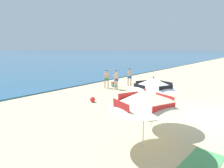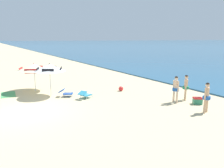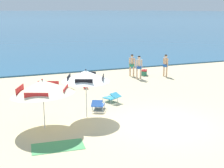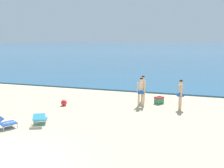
{
  "view_description": "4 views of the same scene",
  "coord_description": "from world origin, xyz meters",
  "px_view_note": "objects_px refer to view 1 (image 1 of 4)",
  "views": [
    {
      "loc": [
        -10.27,
        -1.64,
        3.29
      ],
      "look_at": [
        0.28,
        6.54,
        0.92
      ],
      "focal_mm": 31.35,
      "sensor_mm": 36.0,
      "label": 1
    },
    {
      "loc": [
        11.34,
        -1.62,
        3.73
      ],
      "look_at": [
        -0.24,
        5.18,
        0.91
      ],
      "focal_mm": 34.64,
      "sensor_mm": 36.0,
      "label": 2
    },
    {
      "loc": [
        -6.13,
        -10.12,
        4.66
      ],
      "look_at": [
        -0.66,
        4.47,
        0.73
      ],
      "focal_mm": 47.94,
      "sensor_mm": 36.0,
      "label": 3
    },
    {
      "loc": [
        5.05,
        -4.9,
        3.51
      ],
      "look_at": [
        1.48,
        6.06,
        1.49
      ],
      "focal_mm": 38.83,
      "sensor_mm": 36.0,
      "label": 4
    }
  ],
  "objects_px": {
    "lounge_chair_under_umbrella": "(145,112)",
    "person_standing_near_shore": "(116,78)",
    "lounge_chair_beside_umbrella": "(139,104)",
    "person_standing_beside": "(130,76)",
    "beach_ball": "(93,99)",
    "cooler_box": "(114,84)",
    "beach_umbrella_striped_main": "(153,83)",
    "beach_umbrella_striped_second": "(144,99)",
    "person_wading_in": "(106,78)",
    "beach_towel": "(201,163)"
  },
  "relations": [
    {
      "from": "beach_umbrella_striped_second",
      "to": "person_wading_in",
      "type": "distance_m",
      "value": 10.44
    },
    {
      "from": "lounge_chair_beside_umbrella",
      "to": "cooler_box",
      "type": "relative_size",
      "value": 1.68
    },
    {
      "from": "person_wading_in",
      "to": "beach_ball",
      "type": "height_order",
      "value": "person_wading_in"
    },
    {
      "from": "person_standing_near_shore",
      "to": "cooler_box",
      "type": "relative_size",
      "value": 2.64
    },
    {
      "from": "lounge_chair_under_umbrella",
      "to": "person_standing_near_shore",
      "type": "relative_size",
      "value": 0.64
    },
    {
      "from": "beach_umbrella_striped_second",
      "to": "person_standing_beside",
      "type": "distance_m",
      "value": 11.46
    },
    {
      "from": "person_wading_in",
      "to": "person_standing_near_shore",
      "type": "bearing_deg",
      "value": -84.84
    },
    {
      "from": "beach_umbrella_striped_main",
      "to": "person_standing_beside",
      "type": "distance_m",
      "value": 9.57
    },
    {
      "from": "beach_umbrella_striped_second",
      "to": "beach_ball",
      "type": "relative_size",
      "value": 10.56
    },
    {
      "from": "lounge_chair_under_umbrella",
      "to": "lounge_chair_beside_umbrella",
      "type": "distance_m",
      "value": 1.4
    },
    {
      "from": "beach_umbrella_striped_main",
      "to": "beach_umbrella_striped_second",
      "type": "distance_m",
      "value": 2.02
    },
    {
      "from": "lounge_chair_beside_umbrella",
      "to": "person_standing_near_shore",
      "type": "xyz_separation_m",
      "value": [
        3.55,
        4.26,
        0.65
      ]
    },
    {
      "from": "person_standing_near_shore",
      "to": "beach_ball",
      "type": "height_order",
      "value": "person_standing_near_shore"
    },
    {
      "from": "cooler_box",
      "to": "beach_umbrella_striped_main",
      "type": "bearing_deg",
      "value": -132.39
    },
    {
      "from": "beach_umbrella_striped_main",
      "to": "beach_umbrella_striped_second",
      "type": "bearing_deg",
      "value": -162.12
    },
    {
      "from": "lounge_chair_beside_umbrella",
      "to": "beach_ball",
      "type": "height_order",
      "value": "lounge_chair_beside_umbrella"
    },
    {
      "from": "lounge_chair_beside_umbrella",
      "to": "person_standing_near_shore",
      "type": "bearing_deg",
      "value": 50.26
    },
    {
      "from": "person_standing_near_shore",
      "to": "beach_umbrella_striped_main",
      "type": "bearing_deg",
      "value": -132.1
    },
    {
      "from": "beach_umbrella_striped_second",
      "to": "person_wading_in",
      "type": "bearing_deg",
      "value": 46.23
    },
    {
      "from": "cooler_box",
      "to": "beach_ball",
      "type": "distance_m",
      "value": 5.4
    },
    {
      "from": "lounge_chair_under_umbrella",
      "to": "beach_towel",
      "type": "bearing_deg",
      "value": -127.87
    },
    {
      "from": "person_standing_beside",
      "to": "beach_ball",
      "type": "xyz_separation_m",
      "value": [
        -6.17,
        -1.21,
        -0.75
      ]
    },
    {
      "from": "beach_umbrella_striped_main",
      "to": "lounge_chair_under_umbrella",
      "type": "height_order",
      "value": "beach_umbrella_striped_main"
    },
    {
      "from": "lounge_chair_beside_umbrella",
      "to": "beach_umbrella_striped_main",
      "type": "bearing_deg",
      "value": -137.37
    },
    {
      "from": "person_standing_beside",
      "to": "cooler_box",
      "type": "bearing_deg",
      "value": 143.24
    },
    {
      "from": "lounge_chair_under_umbrella",
      "to": "beach_towel",
      "type": "xyz_separation_m",
      "value": [
        -2.51,
        -3.23,
        -0.27
      ]
    },
    {
      "from": "person_standing_near_shore",
      "to": "person_wading_in",
      "type": "height_order",
      "value": "person_standing_near_shore"
    },
    {
      "from": "beach_umbrella_striped_second",
      "to": "person_standing_beside",
      "type": "height_order",
      "value": "beach_umbrella_striped_second"
    },
    {
      "from": "lounge_chair_under_umbrella",
      "to": "beach_ball",
      "type": "xyz_separation_m",
      "value": [
        0.5,
        3.98,
        -0.1
      ]
    },
    {
      "from": "lounge_chair_under_umbrella",
      "to": "person_standing_near_shore",
      "type": "distance_m",
      "value": 6.96
    },
    {
      "from": "lounge_chair_under_umbrella",
      "to": "person_standing_near_shore",
      "type": "bearing_deg",
      "value": 48.38
    },
    {
      "from": "lounge_chair_beside_umbrella",
      "to": "person_wading_in",
      "type": "xyz_separation_m",
      "value": [
        3.46,
        5.22,
        0.63
      ]
    },
    {
      "from": "lounge_chair_beside_umbrella",
      "to": "beach_towel",
      "type": "xyz_separation_m",
      "value": [
        -3.56,
        -4.14,
        -0.27
      ]
    },
    {
      "from": "lounge_chair_beside_umbrella",
      "to": "beach_ball",
      "type": "xyz_separation_m",
      "value": [
        -0.55,
        3.06,
        -0.11
      ]
    },
    {
      "from": "beach_umbrella_striped_main",
      "to": "person_wading_in",
      "type": "height_order",
      "value": "beach_umbrella_striped_main"
    },
    {
      "from": "beach_umbrella_striped_main",
      "to": "beach_ball",
      "type": "height_order",
      "value": "beach_umbrella_striped_main"
    },
    {
      "from": "person_standing_beside",
      "to": "beach_ball",
      "type": "bearing_deg",
      "value": -168.94
    },
    {
      "from": "lounge_chair_under_umbrella",
      "to": "person_wading_in",
      "type": "distance_m",
      "value": 7.64
    },
    {
      "from": "person_standing_beside",
      "to": "lounge_chair_under_umbrella",
      "type": "bearing_deg",
      "value": -142.14
    },
    {
      "from": "person_standing_near_shore",
      "to": "person_standing_beside",
      "type": "xyz_separation_m",
      "value": [
        2.07,
        0.0,
        -0.01
      ]
    },
    {
      "from": "person_standing_near_shore",
      "to": "cooler_box",
      "type": "bearing_deg",
      "value": 45.76
    },
    {
      "from": "person_wading_in",
      "to": "lounge_chair_under_umbrella",
      "type": "bearing_deg",
      "value": -126.35
    },
    {
      "from": "person_standing_beside",
      "to": "cooler_box",
      "type": "xyz_separation_m",
      "value": [
        -1.19,
        0.89,
        -0.71
      ]
    },
    {
      "from": "person_wading_in",
      "to": "person_standing_beside",
      "type": "bearing_deg",
      "value": -23.81
    },
    {
      "from": "beach_ball",
      "to": "lounge_chair_under_umbrella",
      "type": "bearing_deg",
      "value": -97.17
    },
    {
      "from": "lounge_chair_beside_umbrella",
      "to": "person_wading_in",
      "type": "relative_size",
      "value": 0.65
    },
    {
      "from": "beach_umbrella_striped_main",
      "to": "cooler_box",
      "type": "height_order",
      "value": "beach_umbrella_striped_main"
    },
    {
      "from": "lounge_chair_under_umbrella",
      "to": "person_wading_in",
      "type": "relative_size",
      "value": 0.66
    },
    {
      "from": "person_standing_beside",
      "to": "beach_ball",
      "type": "distance_m",
      "value": 6.33
    },
    {
      "from": "lounge_chair_under_umbrella",
      "to": "person_wading_in",
      "type": "xyz_separation_m",
      "value": [
        4.51,
        6.13,
        0.64
      ]
    }
  ]
}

